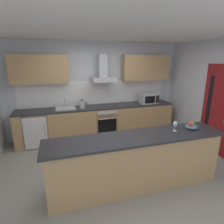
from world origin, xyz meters
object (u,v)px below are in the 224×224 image
at_px(kettle, 82,104).
at_px(range_hood, 103,73).
at_px(wine_glass, 175,124).
at_px(fruit_bowl, 191,126).
at_px(sink, 65,108).
at_px(refrigerator, 37,129).
at_px(oven, 105,121).
at_px(microwave, 149,98).

height_order(kettle, range_hood, range_hood).
relative_size(wine_glass, fruit_bowl, 0.81).
bearing_deg(sink, refrigerator, -178.96).
bearing_deg(range_hood, oven, -90.00).
distance_m(sink, wine_glass, 2.84).
height_order(refrigerator, range_hood, range_hood).
height_order(range_hood, fruit_bowl, range_hood).
bearing_deg(wine_glass, refrigerator, 137.99).
bearing_deg(microwave, sink, 179.06).
xyz_separation_m(kettle, fruit_bowl, (1.65, -2.19, -0.01)).
bearing_deg(oven, microwave, -1.20).
relative_size(refrigerator, kettle, 2.94).
height_order(oven, kettle, kettle).
bearing_deg(sink, kettle, -6.02).
distance_m(refrigerator, microwave, 3.19).
bearing_deg(refrigerator, fruit_bowl, -38.17).
bearing_deg(wine_glass, fruit_bowl, 1.60).
distance_m(kettle, wine_glass, 2.56).
bearing_deg(wine_glass, microwave, 73.65).
bearing_deg(oven, sink, 179.40).
bearing_deg(sink, wine_glass, -52.46).
bearing_deg(microwave, refrigerator, 179.54).
distance_m(wine_glass, fruit_bowl, 0.36).
height_order(microwave, sink, microwave).
bearing_deg(wine_glass, kettle, 120.62).
xyz_separation_m(oven, sink, (-1.05, 0.01, 0.47)).
xyz_separation_m(sink, wine_glass, (1.73, -2.25, 0.14)).
height_order(refrigerator, microwave, microwave).
distance_m(refrigerator, sink, 0.91).
relative_size(oven, refrigerator, 0.94).
relative_size(refrigerator, wine_glass, 4.78).
bearing_deg(range_hood, kettle, -165.31).
bearing_deg(fruit_bowl, oven, 114.82).
distance_m(oven, microwave, 1.45).
bearing_deg(sink, microwave, -0.94).
relative_size(oven, fruit_bowl, 3.64).
bearing_deg(refrigerator, oven, 0.09).
bearing_deg(refrigerator, wine_glass, -42.01).
bearing_deg(kettle, refrigerator, 178.49).
relative_size(oven, wine_glass, 4.50).
distance_m(microwave, kettle, 1.95).
bearing_deg(refrigerator, microwave, -0.46).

